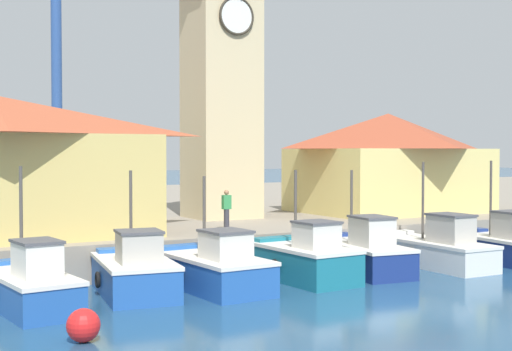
# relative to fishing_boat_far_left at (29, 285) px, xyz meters

# --- Properties ---
(ground_plane) EXTENTS (300.00, 300.00, 0.00)m
(ground_plane) POSITION_rel_fishing_boat_far_left_xyz_m (9.17, -5.91, -0.69)
(ground_plane) COLOR navy
(quay_wharf) EXTENTS (120.00, 40.00, 1.33)m
(quay_wharf) POSITION_rel_fishing_boat_far_left_xyz_m (9.17, 22.91, -0.03)
(quay_wharf) COLOR gray
(quay_wharf) RESTS_ON ground
(fishing_boat_far_left) EXTENTS (2.31, 4.73, 4.05)m
(fishing_boat_far_left) POSITION_rel_fishing_boat_far_left_xyz_m (0.00, 0.00, 0.00)
(fishing_boat_far_left) COLOR #2356A8
(fishing_boat_far_left) RESTS_ON ground
(fishing_boat_left_outer) EXTENTS (2.68, 4.46, 3.88)m
(fishing_boat_left_outer) POSITION_rel_fishing_boat_far_left_xyz_m (3.31, 0.53, 0.03)
(fishing_boat_left_outer) COLOR #2356A8
(fishing_boat_left_outer) RESTS_ON ground
(fishing_boat_left_inner) EXTENTS (2.43, 4.87, 3.67)m
(fishing_boat_left_inner) POSITION_rel_fishing_boat_far_left_xyz_m (5.85, 0.13, 0.01)
(fishing_boat_left_inner) COLOR #2356A8
(fishing_boat_left_inner) RESTS_ON ground
(fishing_boat_mid_left) EXTENTS (2.33, 4.27, 3.83)m
(fishing_boat_mid_left) POSITION_rel_fishing_boat_far_left_xyz_m (9.29, 0.02, 0.06)
(fishing_boat_mid_left) COLOR #196B7F
(fishing_boat_mid_left) RESTS_ON ground
(fishing_boat_center) EXTENTS (2.50, 5.14, 3.78)m
(fishing_boat_center) POSITION_rel_fishing_boat_far_left_xyz_m (12.06, 0.49, 0.03)
(fishing_boat_center) COLOR navy
(fishing_boat_center) RESTS_ON ground
(fishing_boat_mid_right) EXTENTS (2.04, 5.26, 4.06)m
(fishing_boat_mid_right) POSITION_rel_fishing_boat_far_left_xyz_m (15.42, 0.13, 0.01)
(fishing_boat_mid_right) COLOR silver
(fishing_boat_mid_right) RESTS_ON ground
(fishing_boat_right_inner) EXTENTS (2.29, 4.32, 4.11)m
(fishing_boat_right_inner) POSITION_rel_fishing_boat_far_left_xyz_m (18.57, -0.25, 0.01)
(fishing_boat_right_inner) COLOR navy
(fishing_boat_right_inner) RESTS_ON ground
(clock_tower) EXTENTS (3.51, 3.51, 15.63)m
(clock_tower) POSITION_rel_fishing_boat_far_left_xyz_m (10.97, 9.94, 8.08)
(clock_tower) COLOR beige
(clock_tower) RESTS_ON quay_wharf
(warehouse_right) EXTENTS (9.33, 7.32, 5.16)m
(warehouse_right) POSITION_rel_fishing_boat_far_left_xyz_m (20.20, 8.80, 3.28)
(warehouse_right) COLOR #E5D17A
(warehouse_right) RESTS_ON quay_wharf
(port_crane_near) EXTENTS (2.55, 8.42, 20.99)m
(port_crane_near) POSITION_rel_fishing_boat_far_left_xyz_m (5.15, 18.04, 8.82)
(port_crane_near) COLOR navy
(port_crane_near) RESTS_ON quay_wharf
(mooring_buoy) EXTENTS (0.80, 0.80, 0.80)m
(mooring_buoy) POSITION_rel_fishing_boat_far_left_xyz_m (0.41, -4.16, -0.29)
(mooring_buoy) COLOR red
(mooring_buoy) RESTS_ON ground
(dock_worker_near_tower) EXTENTS (0.34, 0.22, 1.62)m
(dock_worker_near_tower) POSITION_rel_fishing_boat_far_left_xyz_m (8.68, 4.83, 1.48)
(dock_worker_near_tower) COLOR #33333D
(dock_worker_near_tower) RESTS_ON quay_wharf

